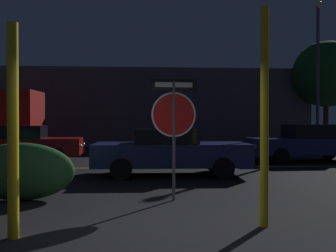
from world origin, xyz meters
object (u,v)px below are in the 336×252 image
Objects in this scene: yellow_pole_left at (13,131)px; passing_car_3 at (170,151)px; hedge_bush_1 at (20,172)px; passing_car_2 at (24,144)px; street_lamp at (318,64)px; tree_0 at (326,74)px; stop_sign at (174,115)px; passing_car_4 at (307,143)px; yellow_pole_right at (264,117)px.

passing_car_3 is at bearing 66.49° from yellow_pole_left.
passing_car_2 is at bearing 106.83° from hedge_bush_1.
street_lamp is at bearing 51.01° from yellow_pole_left.
tree_0 is (14.09, 15.49, 4.04)m from hedge_bush_1.
hedge_bush_1 is at bearing -132.30° from tree_0.
stop_sign is 13.47m from street_lamp.
street_lamp reaches higher than passing_car_4.
stop_sign reaches higher than passing_car_3.
hedge_bush_1 is (-0.71, 2.49, -0.88)m from yellow_pole_left.
street_lamp is 5.99m from tree_0.
passing_car_4 reaches higher than passing_car_2.
passing_car_4 is (8.98, 6.82, 0.15)m from hedge_bush_1.
passing_car_4 is at bearing 37.23° from hedge_bush_1.
yellow_pole_left is 3.61m from yellow_pole_right.
hedge_bush_1 is at bearing 153.44° from yellow_pole_right.
tree_0 is at bearing 113.06° from passing_car_2.
yellow_pole_right reaches higher than stop_sign.
yellow_pole_right reaches higher than passing_car_2.
tree_0 reaches higher than stop_sign.
tree_0 is (3.02, 5.17, 0.18)m from street_lamp.
yellow_pole_right is at bearing 30.72° from passing_car_2.
passing_car_3 is (-1.04, 5.54, -0.95)m from yellow_pole_right.
street_lamp is at bearing -33.14° from passing_car_4.
yellow_pole_left is 0.63× the size of passing_car_3.
passing_car_4 is (4.68, 8.97, -0.92)m from yellow_pole_right.
passing_car_4 is at bearing 62.46° from yellow_pole_right.
yellow_pole_right is at bearing -119.03° from tree_0.
passing_car_2 is 0.59× the size of street_lamp.
yellow_pole_left is at bearing 136.19° from passing_car_4.
passing_car_2 is 6.62m from passing_car_3.
yellow_pole_right is at bearing -62.31° from stop_sign.
tree_0 is (13.39, 17.98, 3.15)m from yellow_pole_left.
passing_car_2 is 0.67× the size of tree_0.
yellow_pole_right is 4.93m from hedge_bush_1.
passing_car_4 is (5.72, 3.44, 0.03)m from passing_car_3.
passing_car_3 reaches higher than hedge_bush_1.
stop_sign is 0.32× the size of street_lamp.
tree_0 is (5.11, 8.67, 3.89)m from passing_car_4.
tree_0 is at bearing 47.70° from hedge_bush_1.
passing_car_4 is at bearing -120.53° from tree_0.
yellow_pole_left reaches higher than stop_sign.
stop_sign is 0.83× the size of yellow_pole_left.
street_lamp reaches higher than yellow_pole_right.
yellow_pole_left is at bearing -139.78° from stop_sign.
stop_sign is 0.52× the size of passing_car_3.
street_lamp is at bearing 99.35° from passing_car_2.
yellow_pole_left is at bearing -22.18° from passing_car_3.
passing_car_4 is 10.79m from tree_0.
hedge_bush_1 is 21.33m from tree_0.
passing_car_4 reaches higher than hedge_bush_1.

